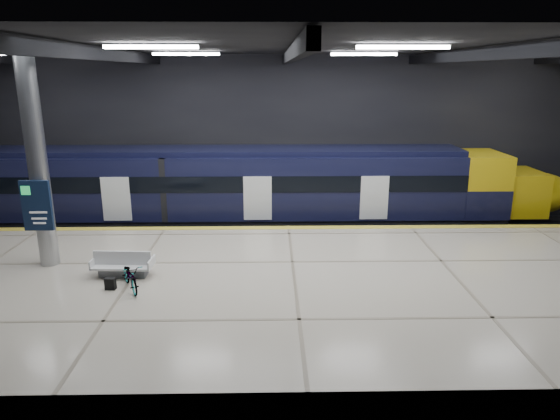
{
  "coord_description": "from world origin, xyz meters",
  "views": [
    {
      "loc": [
        -0.72,
        -16.54,
        7.24
      ],
      "look_at": [
        -0.36,
        1.5,
        2.2
      ],
      "focal_mm": 32.0,
      "sensor_mm": 36.0,
      "label": 1
    }
  ],
  "objects": [
    {
      "name": "info_column",
      "position": [
        -8.0,
        -1.03,
        4.46
      ],
      "size": [
        0.9,
        0.78,
        6.9
      ],
      "color": "#9EA0A5",
      "rests_on": "platform"
    },
    {
      "name": "train",
      "position": [
        -2.48,
        5.5,
        2.06
      ],
      "size": [
        29.4,
        2.84,
        3.79
      ],
      "color": "black",
      "rests_on": "ground"
    },
    {
      "name": "ground",
      "position": [
        0.0,
        0.0,
        0.0
      ],
      "size": [
        30.0,
        30.0,
        0.0
      ],
      "primitive_type": "plane",
      "color": "black",
      "rests_on": "ground"
    },
    {
      "name": "rails",
      "position": [
        0.0,
        5.5,
        0.08
      ],
      "size": [
        30.0,
        1.52,
        0.16
      ],
      "color": "gray",
      "rests_on": "ground"
    },
    {
      "name": "pannier_bag",
      "position": [
        -5.39,
        -3.06,
        1.28
      ],
      "size": [
        0.32,
        0.21,
        0.35
      ],
      "primitive_type": "cube",
      "rotation": [
        0.0,
        0.0,
        -0.11
      ],
      "color": "black",
      "rests_on": "platform"
    },
    {
      "name": "bicycle",
      "position": [
        -4.79,
        -3.06,
        1.5
      ],
      "size": [
        1.19,
        1.61,
        0.81
      ],
      "primitive_type": "imported",
      "rotation": [
        0.0,
        0.0,
        0.49
      ],
      "color": "#99999E",
      "rests_on": "platform"
    },
    {
      "name": "bench",
      "position": [
        -5.29,
        -2.07,
        1.39
      ],
      "size": [
        1.88,
        0.86,
        0.81
      ],
      "rotation": [
        0.0,
        0.0,
        -0.05
      ],
      "color": "#595B60",
      "rests_on": "platform"
    },
    {
      "name": "safety_strip",
      "position": [
        0.0,
        2.75,
        1.11
      ],
      "size": [
        30.0,
        0.4,
        0.01
      ],
      "primitive_type": "cube",
      "color": "yellow",
      "rests_on": "platform"
    },
    {
      "name": "platform",
      "position": [
        0.0,
        -2.5,
        0.55
      ],
      "size": [
        30.0,
        11.0,
        1.1
      ],
      "primitive_type": "cube",
      "color": "beige",
      "rests_on": "ground"
    },
    {
      "name": "room_shell",
      "position": [
        -0.0,
        0.0,
        5.72
      ],
      "size": [
        30.1,
        16.1,
        8.05
      ],
      "color": "black",
      "rests_on": "ground"
    }
  ]
}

